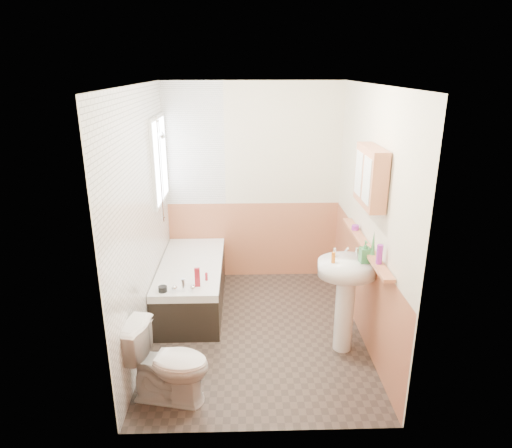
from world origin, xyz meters
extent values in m
plane|color=#302722|center=(0.00, 0.00, 0.00)|extent=(2.80, 2.80, 0.00)
plane|color=white|center=(0.00, 0.00, 2.50)|extent=(2.80, 2.80, 0.00)
cube|color=beige|center=(0.00, 1.41, 1.25)|extent=(2.20, 0.02, 2.50)
cube|color=beige|center=(0.00, -1.41, 1.25)|extent=(2.20, 0.02, 2.50)
cube|color=beige|center=(-1.11, 0.00, 1.25)|extent=(0.02, 2.80, 2.50)
cube|color=beige|center=(1.11, 0.00, 1.25)|extent=(0.02, 2.80, 2.50)
cube|color=#C37650|center=(1.09, 0.00, 0.50)|extent=(0.01, 2.80, 1.00)
cube|color=#C37650|center=(0.00, -1.39, 0.50)|extent=(2.20, 0.01, 1.00)
cube|color=#C37650|center=(0.00, 1.39, 0.50)|extent=(2.20, 0.01, 1.00)
cube|color=white|center=(-1.09, 0.00, 1.25)|extent=(0.01, 2.80, 2.50)
cube|color=white|center=(-0.73, 1.39, 1.75)|extent=(0.75, 0.01, 1.50)
cube|color=white|center=(-1.07, 0.95, 1.65)|extent=(0.03, 0.79, 0.99)
cube|color=white|center=(-1.05, 0.95, 1.65)|extent=(0.01, 0.70, 0.90)
cube|color=white|center=(-1.05, 0.95, 1.65)|extent=(0.01, 0.04, 0.90)
cube|color=black|center=(-0.73, 0.59, 0.22)|extent=(0.70, 1.57, 0.45)
cube|color=white|center=(-0.73, 0.59, 0.49)|extent=(0.70, 1.57, 0.08)
cube|color=white|center=(-0.73, 0.59, 0.48)|extent=(0.56, 1.43, 0.04)
cylinder|color=silver|center=(-0.73, -0.09, 0.60)|extent=(0.04, 0.04, 0.14)
sphere|color=silver|center=(-0.82, -0.09, 0.57)|extent=(0.06, 0.06, 0.06)
sphere|color=silver|center=(-0.64, -0.09, 0.57)|extent=(0.06, 0.06, 0.06)
cylinder|color=silver|center=(-1.05, 0.82, 1.56)|extent=(0.02, 0.02, 1.18)
cylinder|color=silver|center=(-1.05, 0.82, 1.01)|extent=(0.04, 0.04, 0.02)
cylinder|color=silver|center=(-1.05, 0.82, 2.10)|extent=(0.04, 0.04, 0.02)
cylinder|color=silver|center=(-1.00, 0.82, 1.95)|extent=(0.07, 0.08, 0.09)
imported|color=white|center=(-0.76, -1.00, 0.34)|extent=(0.77, 0.53, 0.69)
cylinder|color=white|center=(0.84, -0.33, 0.38)|extent=(0.18, 0.18, 0.77)
ellipsoid|color=white|center=(0.84, -0.33, 0.87)|extent=(0.55, 0.45, 0.15)
cylinder|color=silver|center=(0.73, -0.22, 0.99)|extent=(0.03, 0.03, 0.08)
cylinder|color=silver|center=(0.95, -0.22, 0.99)|extent=(0.03, 0.03, 0.08)
cylinder|color=silver|center=(0.84, -0.24, 1.02)|extent=(0.02, 0.11, 0.09)
cube|color=#C37650|center=(1.04, -0.15, 1.03)|extent=(0.10, 1.56, 0.03)
cube|color=#C37650|center=(1.02, -0.24, 1.72)|extent=(0.14, 0.59, 0.53)
cube|color=silver|center=(0.94, -0.38, 1.72)|extent=(0.01, 0.23, 0.40)
cube|color=silver|center=(0.94, -0.10, 1.72)|extent=(0.01, 0.23, 0.40)
cylinder|color=purple|center=(1.04, -0.61, 1.13)|extent=(0.06, 0.06, 0.17)
cone|color=#388447|center=(1.04, -0.41, 1.15)|extent=(0.05, 0.05, 0.23)
cylinder|color=purple|center=(1.04, 0.25, 1.07)|extent=(0.08, 0.08, 0.05)
imported|color=#388447|center=(0.98, -0.37, 1.00)|extent=(0.11, 0.21, 0.10)
cylinder|color=orange|center=(0.69, -0.37, 1.00)|extent=(0.04, 0.04, 0.10)
cube|color=maroon|center=(-0.60, 0.02, 0.63)|extent=(0.06, 0.04, 0.20)
cylinder|color=black|center=(-0.94, -0.09, 0.56)|extent=(0.11, 0.11, 0.06)
cylinder|color=maroon|center=(-0.52, 0.15, 0.57)|extent=(0.04, 0.04, 0.08)
camera|label=1|loc=(-0.13, -4.19, 2.66)|focal=32.00mm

